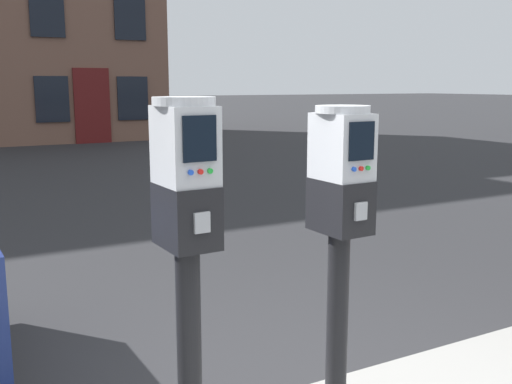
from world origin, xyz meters
The scene contains 2 objects.
parking_meter_near_kerb centered at (-0.70, -0.25, 1.16)m, with size 0.22×0.26×1.47m.
parking_meter_twin_adjacent centered at (-0.04, -0.25, 1.13)m, with size 0.22×0.26×1.43m.
Camera 1 is at (-1.46, -2.15, 1.65)m, focal length 41.84 mm.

